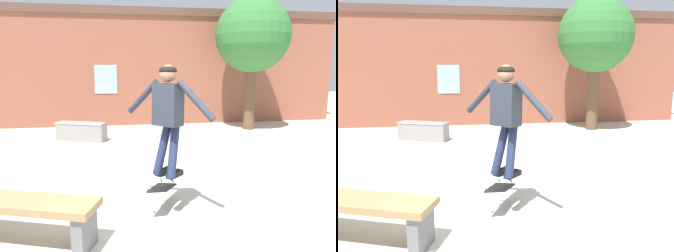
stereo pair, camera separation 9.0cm
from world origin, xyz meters
TOP-DOWN VIEW (x-y plane):
  - building_backdrop at (-0.05, 7.83)m, footprint 15.55×0.52m
  - tree_right at (3.84, 6.35)m, footprint 2.19×2.19m
  - park_bench at (-1.42, 0.53)m, footprint 2.02×1.11m
  - skate_ledge at (-1.09, 5.55)m, footprint 1.34×0.85m
  - skater at (0.40, 0.97)m, footprint 0.98×1.02m
  - skateboard_flipping at (0.33, 1.02)m, footprint 0.51×0.71m

SIDE VIEW (x-z plane):
  - skate_ledge at x=-1.09m, z-range 0.00..0.48m
  - skateboard_flipping at x=0.33m, z-range 0.11..0.53m
  - park_bench at x=-1.42m, z-range 0.12..0.63m
  - skater at x=0.40m, z-range 0.64..2.05m
  - building_backdrop at x=-0.05m, z-range -0.62..4.49m
  - tree_right at x=3.84m, z-range 0.82..4.72m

